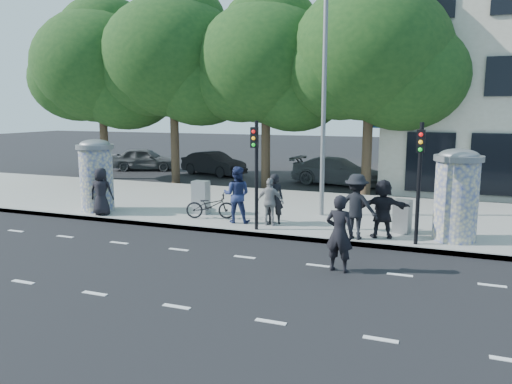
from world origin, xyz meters
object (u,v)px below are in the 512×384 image
at_px(bicycle, 210,206).
at_px(car_mid, 213,163).
at_px(ped_e, 270,202).
at_px(cabinet_left, 201,197).
at_px(man_road, 339,233).
at_px(ped_a, 101,191).
at_px(car_left, 145,159).
at_px(ped_b, 274,199).
at_px(traffic_pole_near, 256,164).
at_px(car_right, 338,171).
at_px(ad_column_left, 96,174).
at_px(traffic_pole_far, 419,171).
at_px(ped_f, 383,209).
at_px(cabinet_right, 402,216).
at_px(street_lamp, 324,82).
at_px(ped_c, 237,195).
at_px(ped_d, 356,206).
at_px(ad_column_right, 457,193).

xyz_separation_m(bicycle, car_mid, (-5.39, 11.38, 0.09)).
height_order(ped_e, cabinet_left, ped_e).
distance_m(ped_e, bicycle, 2.30).
relative_size(man_road, cabinet_left, 1.59).
xyz_separation_m(ped_a, car_left, (-6.59, 12.73, -0.28)).
bearing_deg(ped_b, ped_a, -13.12).
distance_m(bicycle, car_mid, 12.59).
xyz_separation_m(ped_b, ped_e, (-0.05, -0.25, -0.06)).
bearing_deg(traffic_pole_near, car_right, 88.89).
bearing_deg(ped_b, ped_e, 58.28).
distance_m(ad_column_left, traffic_pole_far, 11.44).
relative_size(ped_f, bicycle, 1.03).
bearing_deg(ad_column_left, cabinet_right, 2.79).
distance_m(ped_a, car_mid, 12.34).
bearing_deg(traffic_pole_far, cabinet_right, 111.38).
bearing_deg(street_lamp, ped_c, -138.59).
bearing_deg(ped_d, ad_column_right, -157.97).
bearing_deg(car_right, ad_column_left, 154.31).
distance_m(ad_column_right, ped_b, 5.57).
xyz_separation_m(cabinet_left, car_right, (2.95, 9.72, -0.05)).
bearing_deg(cabinet_right, ped_b, -159.60).
bearing_deg(ped_a, cabinet_left, -170.48).
xyz_separation_m(car_left, car_right, (12.75, -1.55, -0.01)).
bearing_deg(ped_f, ped_a, -10.89).
relative_size(ped_f, car_mid, 0.42).
height_order(ad_column_right, car_left, ad_column_right).
bearing_deg(ped_c, ped_e, 169.86).
bearing_deg(car_right, ped_b, -172.67).
relative_size(street_lamp, ped_a, 4.72).
bearing_deg(car_left, ad_column_left, -173.43).
bearing_deg(man_road, ped_c, -30.10).
relative_size(traffic_pole_near, ped_c, 1.81).
xyz_separation_m(traffic_pole_far, ped_b, (-4.54, 1.00, -1.24)).
height_order(traffic_pole_near, ped_c, traffic_pole_near).
bearing_deg(cabinet_right, man_road, -89.58).
xyz_separation_m(traffic_pole_near, bicycle, (-2.05, 0.97, -1.63)).
bearing_deg(street_lamp, ped_e, -119.49).
bearing_deg(man_road, street_lamp, -62.95).
bearing_deg(bicycle, car_right, -30.78).
height_order(traffic_pole_near, ped_e, traffic_pole_near).
bearing_deg(ped_a, bicycle, 177.54).
xyz_separation_m(traffic_pole_near, ped_d, (3.11, 0.06, -1.12)).
xyz_separation_m(ped_a, ped_d, (9.05, -0.05, 0.11)).
bearing_deg(car_mid, ped_e, -128.81).
xyz_separation_m(ped_b, ped_f, (3.55, -0.55, 0.04)).
distance_m(ped_a, cabinet_right, 10.33).
distance_m(ad_column_right, ped_d, 2.86).
relative_size(man_road, car_mid, 0.46).
distance_m(street_lamp, cabinet_right, 5.30).
xyz_separation_m(traffic_pole_far, car_left, (-17.33, 12.84, -1.52)).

